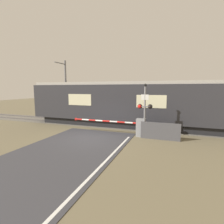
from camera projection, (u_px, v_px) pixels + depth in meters
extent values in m
plane|color=#6B6047|center=(90.00, 138.00, 11.51)|extent=(80.00, 80.00, 0.00)
cube|color=#666056|center=(113.00, 125.00, 15.60)|extent=(36.00, 3.20, 0.03)
cube|color=#595451|center=(110.00, 126.00, 14.92)|extent=(36.00, 0.08, 0.10)
cube|color=#595451|center=(115.00, 123.00, 16.26)|extent=(36.00, 0.08, 0.10)
cube|color=black|center=(153.00, 124.00, 14.37)|extent=(19.86, 2.58, 0.60)
cube|color=#2D2D33|center=(154.00, 103.00, 14.14)|extent=(21.59, 3.04, 2.94)
cube|color=#ADA89E|center=(154.00, 83.00, 13.92)|extent=(21.16, 2.79, 0.24)
cube|color=beige|center=(151.00, 101.00, 12.68)|extent=(2.16, 0.02, 0.94)
cube|color=beige|center=(80.00, 100.00, 14.69)|extent=(2.16, 0.02, 0.94)
cube|color=gray|center=(141.00, 128.00, 11.74)|extent=(0.60, 0.44, 1.22)
cylinder|color=gray|center=(141.00, 124.00, 11.71)|extent=(0.16, 0.16, 0.18)
cylinder|color=red|center=(137.00, 123.00, 11.80)|extent=(0.56, 0.11, 0.11)
cylinder|color=white|center=(129.00, 123.00, 11.99)|extent=(0.56, 0.11, 0.11)
cylinder|color=red|center=(121.00, 122.00, 12.18)|extent=(0.56, 0.11, 0.11)
cylinder|color=white|center=(114.00, 122.00, 12.37)|extent=(0.56, 0.11, 0.11)
cylinder|color=red|center=(106.00, 121.00, 12.56)|extent=(0.56, 0.11, 0.11)
cylinder|color=white|center=(99.00, 121.00, 12.75)|extent=(0.56, 0.11, 0.11)
cylinder|color=red|center=(92.00, 120.00, 12.94)|extent=(0.56, 0.11, 0.11)
cylinder|color=white|center=(86.00, 120.00, 13.13)|extent=(0.56, 0.11, 0.11)
cylinder|color=red|center=(79.00, 119.00, 13.31)|extent=(0.56, 0.11, 0.11)
cylinder|color=red|center=(76.00, 119.00, 13.41)|extent=(0.20, 0.02, 0.20)
cylinder|color=gray|center=(145.00, 113.00, 11.31)|extent=(0.11, 0.11, 3.34)
cube|color=gray|center=(145.00, 107.00, 11.25)|extent=(0.78, 0.07, 0.07)
sphere|color=red|center=(140.00, 106.00, 11.32)|extent=(0.24, 0.24, 0.24)
sphere|color=black|center=(150.00, 107.00, 11.09)|extent=(0.24, 0.24, 0.24)
cylinder|color=black|center=(140.00, 106.00, 11.42)|extent=(0.30, 0.06, 0.30)
cylinder|color=black|center=(150.00, 107.00, 11.20)|extent=(0.30, 0.06, 0.30)
cube|color=white|center=(145.00, 97.00, 11.13)|extent=(0.47, 0.02, 0.35)
sphere|color=black|center=(145.00, 85.00, 11.07)|extent=(0.18, 0.18, 0.18)
cylinder|color=slate|center=(66.00, 89.00, 19.58)|extent=(0.20, 0.20, 6.28)
cube|color=slate|center=(60.00, 63.00, 18.37)|extent=(0.10, 1.80, 0.08)
cube|color=#4C4C51|center=(160.00, 131.00, 11.01)|extent=(2.44, 0.06, 1.10)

